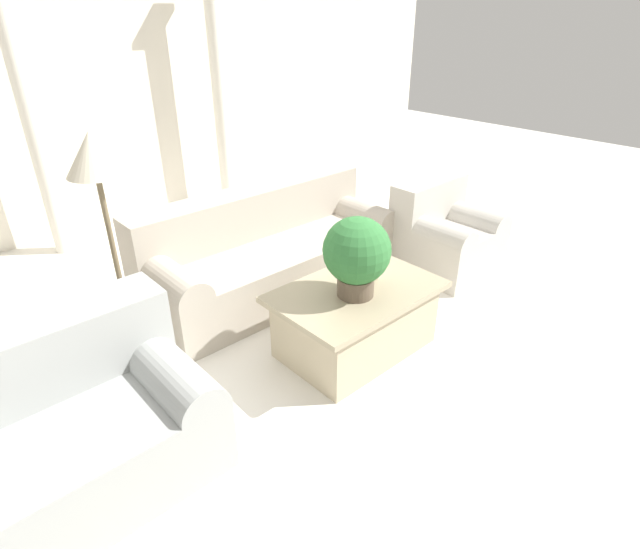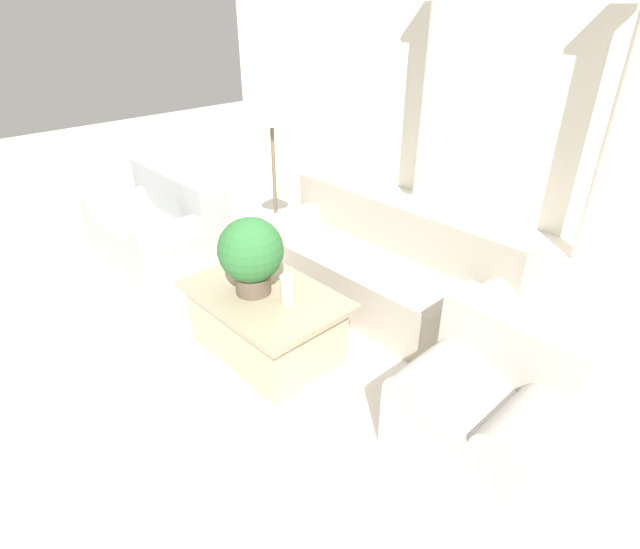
{
  "view_description": "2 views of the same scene",
  "coord_description": "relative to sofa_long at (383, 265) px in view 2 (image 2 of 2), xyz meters",
  "views": [
    {
      "loc": [
        -2.03,
        -2.35,
        2.16
      ],
      "look_at": [
        0.1,
        -0.0,
        0.47
      ],
      "focal_mm": 28.0,
      "sensor_mm": 36.0,
      "label": 1
    },
    {
      "loc": [
        2.52,
        -2.08,
        2.29
      ],
      "look_at": [
        0.16,
        0.15,
        0.45
      ],
      "focal_mm": 28.0,
      "sensor_mm": 36.0,
      "label": 2
    }
  ],
  "objects": [
    {
      "name": "column_left",
      "position": [
        -1.1,
        1.99,
        1.01
      ],
      "size": [
        0.24,
        0.24,
        2.64
      ],
      "color": "silver",
      "rests_on": "ground_plane"
    },
    {
      "name": "ground_plane",
      "position": [
        -0.24,
        -0.78,
        -0.33
      ],
      "size": [
        16.0,
        16.0,
        0.0
      ],
      "primitive_type": "plane",
      "color": "silver"
    },
    {
      "name": "loveseat",
      "position": [
        -1.98,
        -0.95,
        0.01
      ],
      "size": [
        1.31,
        0.88,
        0.83
      ],
      "color": "#A0A3A0",
      "rests_on": "ground_plane"
    },
    {
      "name": "potted_plant",
      "position": [
        -0.18,
        -1.18,
        0.46
      ],
      "size": [
        0.44,
        0.44,
        0.54
      ],
      "color": "brown",
      "rests_on": "coffee_table"
    },
    {
      "name": "pillar_candle",
      "position": [
        0.09,
        -1.09,
        0.26
      ],
      "size": [
        0.1,
        0.1,
        0.2
      ],
      "color": "beige",
      "rests_on": "coffee_table"
    },
    {
      "name": "sofa_long",
      "position": [
        0.0,
        0.0,
        0.0
      ],
      "size": [
        2.23,
        0.88,
        0.83
      ],
      "color": "#ADA393",
      "rests_on": "ground_plane"
    },
    {
      "name": "column_right",
      "position": [
        0.86,
        1.99,
        1.01
      ],
      "size": [
        0.24,
        0.24,
        2.64
      ],
      "color": "silver",
      "rests_on": "ground_plane"
    },
    {
      "name": "floor_lamp",
      "position": [
        -1.3,
        -0.08,
        0.96
      ],
      "size": [
        0.34,
        0.34,
        1.54
      ],
      "color": "brown",
      "rests_on": "ground_plane"
    },
    {
      "name": "coffee_table",
      "position": [
        -0.12,
        -1.14,
        -0.08
      ],
      "size": [
        1.14,
        0.75,
        0.49
      ],
      "color": "tan",
      "rests_on": "ground_plane"
    },
    {
      "name": "wall_back",
      "position": [
        -0.24,
        2.4,
        1.27
      ],
      "size": [
        10.0,
        0.06,
        3.2
      ],
      "color": "silver",
      "rests_on": "ground_plane"
    },
    {
      "name": "armchair",
      "position": [
        1.42,
        -0.78,
        0.0
      ],
      "size": [
        0.81,
        0.78,
        0.8
      ],
      "color": "#B7B2A8",
      "rests_on": "ground_plane"
    }
  ]
}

